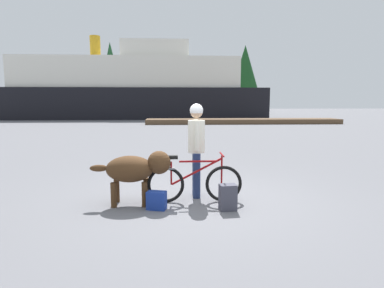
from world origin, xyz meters
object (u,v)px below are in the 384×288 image
Objects in this scene: handbag_pannier at (157,200)px; ferry_boat at (130,90)px; person_cyclist at (196,141)px; dog at (136,169)px; backpack at (228,197)px; sailboat_moored at (142,112)px; bicycle at (194,182)px.

ferry_boat is at bearing 98.35° from handbag_pannier.
person_cyclist is 1.26× the size of dog.
handbag_pannier is at bearing 175.51° from backpack.
bicycle is at bearing -82.82° from sailboat_moored.
ferry_boat reaches higher than backpack.
person_cyclist reaches higher than bicycle.
ferry_boat reaches higher than sailboat_moored.
ferry_boat is 6.08m from sailboat_moored.
dog is at bearing 165.89° from backpack.
person_cyclist is at bearing 120.25° from backpack.
person_cyclist is at bearing 79.42° from bicycle.
sailboat_moored reaches higher than handbag_pannier.
bicycle is 30.84m from ferry_boat.
bicycle is 0.81m from person_cyclist.
backpack is at bearing -82.06° from sailboat_moored.
ferry_boat is (-5.69, 30.73, 2.91)m from backpack.
bicycle is at bearing 140.61° from backpack.
person_cyclist is at bearing -82.64° from sailboat_moored.
sailboat_moored is at bearing 95.54° from dog.
sailboat_moored is (-3.84, 36.07, 0.33)m from handbag_pannier.
sailboat_moored reaches higher than backpack.
dog reaches higher than handbag_pannier.
dog is at bearing -82.26° from ferry_boat.
bicycle is 0.25× the size of sailboat_moored.
handbag_pannier is 0.01× the size of ferry_boat.
person_cyclist is at bearing -80.10° from ferry_boat.
person_cyclist is 0.26× the size of sailboat_moored.
sailboat_moored is (0.65, 5.44, -2.64)m from ferry_boat.
person_cyclist is 1.38m from handbag_pannier.
dog is 35.94m from sailboat_moored.
dog is (-1.10, -0.42, -0.44)m from person_cyclist.
dog is 30.71m from ferry_boat.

